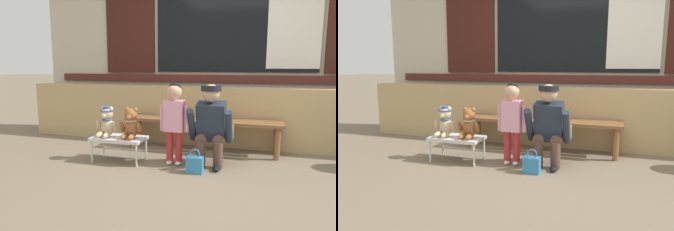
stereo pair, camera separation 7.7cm
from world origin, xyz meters
TOP-DOWN VIEW (x-y plane):
  - ground_plane at (0.00, 0.00)m, footprint 60.00×60.00m
  - brick_low_wall at (0.00, 1.43)m, footprint 6.36×0.25m
  - shop_facade at (0.00, 1.94)m, footprint 6.49×0.26m
  - wooden_bench_long at (-0.31, 1.06)m, footprint 2.10×0.40m
  - small_display_bench at (-1.18, 0.31)m, footprint 0.64×0.36m
  - teddy_bear_with_hat at (-1.34, 0.31)m, footprint 0.28×0.27m
  - teddy_bear_plain at (-1.02, 0.31)m, footprint 0.28×0.26m
  - child_standing at (-0.50, 0.39)m, footprint 0.35×0.18m
  - adult_crouching at (-0.08, 0.48)m, footprint 0.50×0.49m
  - handbag_on_ground at (-0.21, 0.16)m, footprint 0.18×0.11m

SIDE VIEW (x-z plane):
  - ground_plane at x=0.00m, z-range 0.00..0.00m
  - handbag_on_ground at x=-0.21m, z-range -0.04..0.23m
  - small_display_bench at x=-1.18m, z-range 0.12..0.42m
  - wooden_bench_long at x=-0.31m, z-range 0.15..0.59m
  - brick_low_wall at x=0.00m, z-range 0.00..0.85m
  - teddy_bear_plain at x=-1.02m, z-range 0.28..0.65m
  - teddy_bear_with_hat at x=-1.34m, z-range 0.29..0.65m
  - adult_crouching at x=-0.08m, z-range 0.01..0.96m
  - child_standing at x=-0.50m, z-range 0.11..1.07m
  - shop_facade at x=0.00m, z-range 0.01..3.49m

